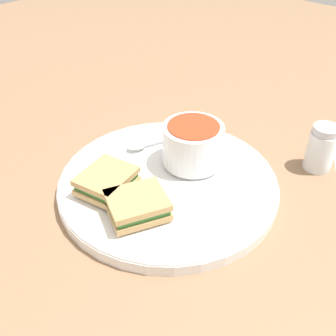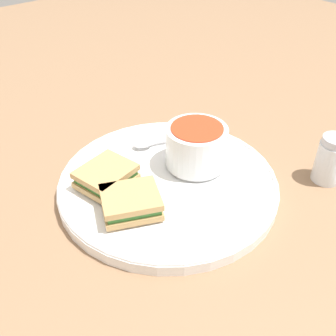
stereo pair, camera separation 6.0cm
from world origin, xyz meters
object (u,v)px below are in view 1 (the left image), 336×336
(soup_bowl, at_px, (193,144))
(sandwich_half_far, at_px, (137,205))
(sandwich_half_near, at_px, (107,181))
(spoon, at_px, (141,145))
(salt_shaker, at_px, (321,148))

(soup_bowl, relative_size, sandwich_half_far, 0.96)
(sandwich_half_near, bearing_deg, sandwich_half_far, 175.08)
(spoon, bearing_deg, sandwich_half_far, 66.54)
(soup_bowl, bearing_deg, sandwich_half_near, 69.96)
(soup_bowl, bearing_deg, salt_shaker, -134.34)
(soup_bowl, height_order, sandwich_half_near, soup_bowl)
(sandwich_half_far, bearing_deg, sandwich_half_near, -4.92)
(sandwich_half_far, bearing_deg, spoon, -46.15)
(soup_bowl, bearing_deg, spoon, 15.97)
(soup_bowl, distance_m, sandwich_half_far, 0.15)
(soup_bowl, distance_m, salt_shaker, 0.21)
(sandwich_half_far, xyz_separation_m, salt_shaker, (-0.13, -0.30, 0.00))
(sandwich_half_near, relative_size, sandwich_half_far, 0.91)
(spoon, distance_m, salt_shaker, 0.30)
(sandwich_half_far, bearing_deg, salt_shaker, -113.25)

